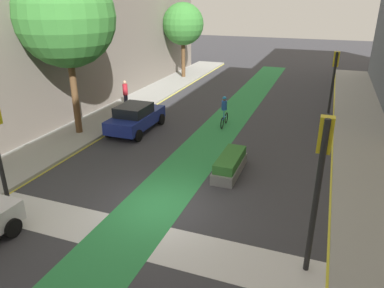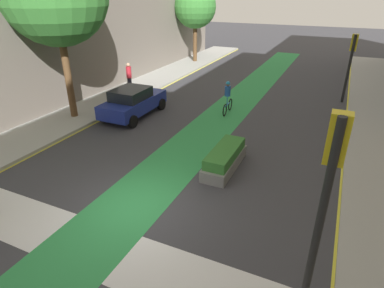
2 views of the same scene
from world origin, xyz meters
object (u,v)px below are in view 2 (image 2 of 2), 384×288
at_px(cyclist_in_lane, 228,97).
at_px(traffic_signal_far_right, 352,55).
at_px(car_blue_left_far, 133,102).
at_px(median_planter, 225,159).
at_px(traffic_signal_near_right, 328,185).
at_px(pedestrian_sidewalk_left_a, 129,76).
at_px(street_tree_far, 195,7).

bearing_deg(cyclist_in_lane, traffic_signal_far_right, 40.99).
distance_m(car_blue_left_far, median_planter, 7.31).
height_order(traffic_signal_near_right, pedestrian_sidewalk_left_a, traffic_signal_near_right).
height_order(traffic_signal_near_right, street_tree_far, street_tree_far).
height_order(pedestrian_sidewalk_left_a, median_planter, pedestrian_sidewalk_left_a).
relative_size(car_blue_left_far, median_planter, 1.49).
relative_size(car_blue_left_far, street_tree_far, 0.64).
bearing_deg(traffic_signal_near_right, street_tree_far, 119.53).
bearing_deg(pedestrian_sidewalk_left_a, traffic_signal_near_right, -43.14).
height_order(pedestrian_sidewalk_left_a, street_tree_far, street_tree_far).
bearing_deg(pedestrian_sidewalk_left_a, car_blue_left_far, -53.06).
xyz_separation_m(traffic_signal_near_right, pedestrian_sidewalk_left_a, (-12.88, 12.07, -2.09)).
distance_m(pedestrian_sidewalk_left_a, median_planter, 11.64).
xyz_separation_m(car_blue_left_far, cyclist_in_lane, (4.55, 2.50, 0.17)).
bearing_deg(traffic_signal_far_right, median_planter, -109.63).
distance_m(car_blue_left_far, pedestrian_sidewalk_left_a, 4.61).
bearing_deg(pedestrian_sidewalk_left_a, street_tree_far, 89.83).
distance_m(traffic_signal_far_right, car_blue_left_far, 12.99).
bearing_deg(traffic_signal_near_right, traffic_signal_far_right, 89.09).
distance_m(cyclist_in_lane, median_planter, 6.19).
bearing_deg(car_blue_left_far, median_planter, -27.33).
distance_m(car_blue_left_far, street_tree_far, 15.11).
height_order(traffic_signal_near_right, cyclist_in_lane, traffic_signal_near_right).
height_order(traffic_signal_far_right, car_blue_left_far, traffic_signal_far_right).
relative_size(traffic_signal_far_right, pedestrian_sidewalk_left_a, 2.22).
bearing_deg(median_planter, car_blue_left_far, 152.67).
height_order(traffic_signal_far_right, cyclist_in_lane, traffic_signal_far_right).
distance_m(traffic_signal_near_right, street_tree_far, 26.12).
xyz_separation_m(traffic_signal_near_right, traffic_signal_far_right, (0.25, 15.95, -0.35)).
bearing_deg(street_tree_far, cyclist_in_lane, -58.27).
distance_m(cyclist_in_lane, pedestrian_sidewalk_left_a, 7.42).
relative_size(street_tree_far, median_planter, 2.33).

